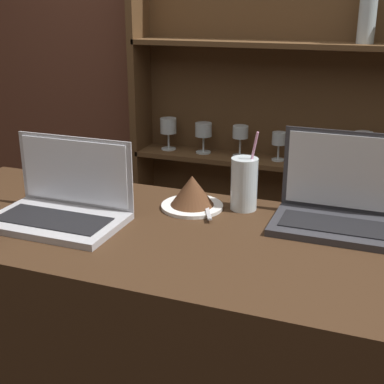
# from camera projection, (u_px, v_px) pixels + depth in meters

# --- Properties ---
(back_wall) EXTENTS (7.00, 0.06, 2.70)m
(back_wall) POSITION_uv_depth(u_px,v_px,m) (295.00, 79.00, 2.16)
(back_wall) COLOR brown
(back_wall) RESTS_ON ground_plane
(back_shelf) EXTENTS (1.57, 0.18, 1.86)m
(back_shelf) POSITION_uv_depth(u_px,v_px,m) (321.00, 175.00, 2.17)
(back_shelf) COLOR brown
(back_shelf) RESTS_ON ground_plane
(laptop_near) EXTENTS (0.35, 0.22, 0.21)m
(laptop_near) POSITION_uv_depth(u_px,v_px,m) (62.00, 204.00, 1.41)
(laptop_near) COLOR #ADADB2
(laptop_near) RESTS_ON bar_counter
(laptop_far) EXTENTS (0.32, 0.20, 0.24)m
(laptop_far) POSITION_uv_depth(u_px,v_px,m) (338.00, 205.00, 1.37)
(laptop_far) COLOR #333338
(laptop_far) RESTS_ON bar_counter
(cake_plate) EXTENTS (0.18, 0.18, 0.09)m
(cake_plate) POSITION_uv_depth(u_px,v_px,m) (192.00, 194.00, 1.49)
(cake_plate) COLOR white
(cake_plate) RESTS_ON bar_counter
(water_glass) EXTENTS (0.07, 0.07, 0.22)m
(water_glass) POSITION_uv_depth(u_px,v_px,m) (244.00, 184.00, 1.47)
(water_glass) COLOR silver
(water_glass) RESTS_ON bar_counter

